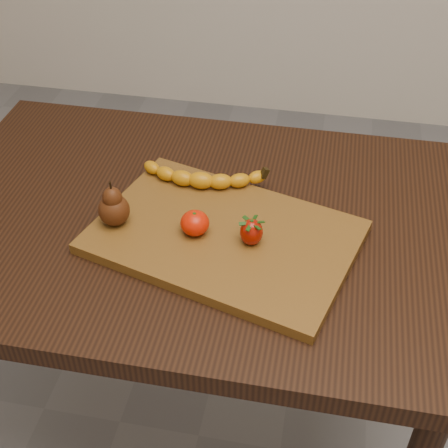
% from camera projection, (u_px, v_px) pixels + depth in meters
% --- Properties ---
extents(ground, '(3.50, 3.50, 0.00)m').
position_uv_depth(ground, '(199.00, 436.00, 1.66)').
color(ground, slate).
rests_on(ground, ground).
extents(table, '(1.00, 0.70, 0.76)m').
position_uv_depth(table, '(190.00, 253.00, 1.23)').
color(table, black).
rests_on(table, ground).
extents(cutting_board, '(0.52, 0.41, 0.02)m').
position_uv_depth(cutting_board, '(224.00, 237.00, 1.11)').
color(cutting_board, brown).
rests_on(cutting_board, table).
extents(banana, '(0.21, 0.06, 0.03)m').
position_uv_depth(banana, '(201.00, 180.00, 1.19)').
color(banana, orange).
rests_on(banana, cutting_board).
extents(pear, '(0.06, 0.06, 0.09)m').
position_uv_depth(pear, '(113.00, 203.00, 1.09)').
color(pear, '#48210B').
rests_on(pear, cutting_board).
extents(mandarin, '(0.06, 0.06, 0.04)m').
position_uv_depth(mandarin, '(195.00, 223.00, 1.09)').
color(mandarin, red).
rests_on(mandarin, cutting_board).
extents(strawberry, '(0.05, 0.05, 0.05)m').
position_uv_depth(strawberry, '(251.00, 231.00, 1.06)').
color(strawberry, '#9A1104').
rests_on(strawberry, cutting_board).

